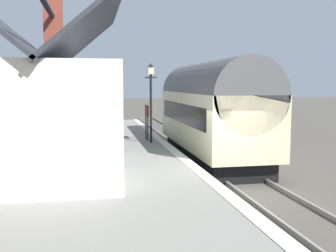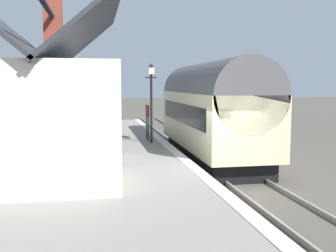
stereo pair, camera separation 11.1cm
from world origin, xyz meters
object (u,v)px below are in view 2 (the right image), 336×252
(train, at_px, (212,111))
(lamp_post_platform, at_px, (151,87))
(station_building, at_px, (50,114))
(station_sign_board, at_px, (147,114))
(planter_bench_left, at_px, (61,126))
(planter_edge_far, at_px, (107,120))
(bench_mid_platform, at_px, (116,124))
(planter_bench_right, at_px, (45,138))

(train, relative_size, lamp_post_platform, 2.71)
(train, bearing_deg, station_building, 128.54)
(lamp_post_platform, xyz_separation_m, station_sign_board, (0.93, 0.05, -1.18))
(train, height_order, station_sign_board, train)
(planter_bench_left, bearing_deg, lamp_post_platform, -138.61)
(train, distance_m, planter_edge_far, 8.28)
(train, relative_size, station_building, 1.49)
(bench_mid_platform, distance_m, planter_bench_left, 2.92)
(train, bearing_deg, station_sign_board, 68.13)
(train, relative_size, planter_edge_far, 12.21)
(planter_bench_right, distance_m, planter_edge_far, 7.24)
(planter_bench_left, xyz_separation_m, lamp_post_platform, (-4.66, -4.11, 2.07))
(planter_bench_left, height_order, planter_bench_right, planter_bench_left)
(planter_edge_far, height_order, station_sign_board, station_sign_board)
(station_building, distance_m, planter_bench_left, 9.87)
(station_sign_board, bearing_deg, planter_bench_right, 100.38)
(planter_bench_right, bearing_deg, station_building, -171.37)
(lamp_post_platform, height_order, station_sign_board, lamp_post_platform)
(train, relative_size, station_sign_board, 5.80)
(planter_edge_far, distance_m, station_sign_board, 6.20)
(station_sign_board, bearing_deg, planter_edge_far, 15.46)
(station_building, bearing_deg, planter_bench_right, 8.63)
(planter_bench_left, bearing_deg, station_building, -176.98)
(bench_mid_platform, height_order, lamp_post_platform, lamp_post_platform)
(planter_bench_right, bearing_deg, lamp_post_platform, -91.81)
(bench_mid_platform, height_order, planter_edge_far, bench_mid_platform)
(station_building, bearing_deg, bench_mid_platform, -14.32)
(planter_bench_left, distance_m, station_sign_board, 5.58)
(planter_bench_left, distance_m, planter_edge_far, 3.27)
(planter_edge_far, bearing_deg, bench_mid_platform, -173.34)
(station_building, relative_size, planter_bench_right, 7.26)
(train, bearing_deg, planter_bench_right, 87.72)
(station_building, xyz_separation_m, station_sign_board, (6.03, -3.55, -0.49))
(planter_bench_right, bearing_deg, planter_edge_far, -21.89)
(bench_mid_platform, relative_size, planter_bench_right, 1.68)
(train, relative_size, planter_bench_left, 9.03)
(planter_bench_left, height_order, planter_edge_far, planter_edge_far)
(planter_bench_left, xyz_separation_m, planter_edge_far, (2.20, -2.42, 0.10))
(train, distance_m, planter_bench_right, 7.11)
(planter_edge_far, relative_size, lamp_post_platform, 0.22)
(train, height_order, bench_mid_platform, train)
(lamp_post_platform, bearing_deg, planter_bench_right, 88.19)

